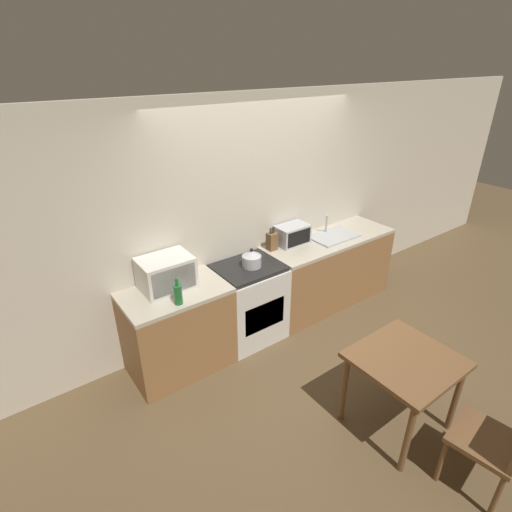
{
  "coord_description": "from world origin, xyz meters",
  "views": [
    {
      "loc": [
        -2.51,
        -2.3,
        2.9
      ],
      "look_at": [
        -0.34,
        0.66,
        1.05
      ],
      "focal_mm": 28.0,
      "sensor_mm": 36.0,
      "label": 1
    }
  ],
  "objects_px": {
    "dining_chair": "(500,440)",
    "stove_range": "(248,302)",
    "kettle": "(252,259)",
    "dining_table": "(405,368)",
    "toaster_oven": "(292,235)",
    "microwave": "(166,273)",
    "bottle": "(178,294)"
  },
  "relations": [
    {
      "from": "bottle",
      "to": "dining_chair",
      "type": "xyz_separation_m",
      "value": [
        1.27,
        -2.32,
        -0.49
      ]
    },
    {
      "from": "microwave",
      "to": "bottle",
      "type": "height_order",
      "value": "microwave"
    },
    {
      "from": "toaster_oven",
      "to": "dining_table",
      "type": "relative_size",
      "value": 0.5
    },
    {
      "from": "toaster_oven",
      "to": "bottle",
      "type": "bearing_deg",
      "value": -167.33
    },
    {
      "from": "bottle",
      "to": "dining_table",
      "type": "distance_m",
      "value": 2.01
    },
    {
      "from": "dining_chair",
      "to": "bottle",
      "type": "bearing_deg",
      "value": 110.26
    },
    {
      "from": "dining_table",
      "to": "bottle",
      "type": "bearing_deg",
      "value": 128.26
    },
    {
      "from": "microwave",
      "to": "dining_chair",
      "type": "bearing_deg",
      "value": -65.06
    },
    {
      "from": "dining_table",
      "to": "toaster_oven",
      "type": "bearing_deg",
      "value": 77.09
    },
    {
      "from": "bottle",
      "to": "dining_table",
      "type": "xyz_separation_m",
      "value": [
        1.23,
        -1.55,
        -0.38
      ]
    },
    {
      "from": "dining_table",
      "to": "dining_chair",
      "type": "height_order",
      "value": "dining_chair"
    },
    {
      "from": "stove_range",
      "to": "microwave",
      "type": "relative_size",
      "value": 1.83
    },
    {
      "from": "stove_range",
      "to": "microwave",
      "type": "height_order",
      "value": "microwave"
    },
    {
      "from": "kettle",
      "to": "bottle",
      "type": "height_order",
      "value": "bottle"
    },
    {
      "from": "kettle",
      "to": "microwave",
      "type": "xyz_separation_m",
      "value": [
        -0.9,
        0.13,
        0.07
      ]
    },
    {
      "from": "kettle",
      "to": "bottle",
      "type": "relative_size",
      "value": 0.82
    },
    {
      "from": "stove_range",
      "to": "kettle",
      "type": "xyz_separation_m",
      "value": [
        0.03,
        -0.02,
        0.54
      ]
    },
    {
      "from": "kettle",
      "to": "microwave",
      "type": "relative_size",
      "value": 0.43
    },
    {
      "from": "bottle",
      "to": "dining_chair",
      "type": "distance_m",
      "value": 2.69
    },
    {
      "from": "bottle",
      "to": "toaster_oven",
      "type": "bearing_deg",
      "value": 12.67
    },
    {
      "from": "toaster_oven",
      "to": "dining_chair",
      "type": "height_order",
      "value": "toaster_oven"
    },
    {
      "from": "kettle",
      "to": "dining_table",
      "type": "height_order",
      "value": "kettle"
    },
    {
      "from": "dining_chair",
      "to": "stove_range",
      "type": "bearing_deg",
      "value": 89.57
    },
    {
      "from": "microwave",
      "to": "bottle",
      "type": "distance_m",
      "value": 0.33
    },
    {
      "from": "stove_range",
      "to": "kettle",
      "type": "distance_m",
      "value": 0.54
    },
    {
      "from": "microwave",
      "to": "toaster_oven",
      "type": "bearing_deg",
      "value": 1.98
    },
    {
      "from": "stove_range",
      "to": "microwave",
      "type": "distance_m",
      "value": 1.07
    },
    {
      "from": "kettle",
      "to": "dining_table",
      "type": "xyz_separation_m",
      "value": [
        0.28,
        -1.74,
        -0.37
      ]
    },
    {
      "from": "stove_range",
      "to": "dining_chair",
      "type": "relative_size",
      "value": 1.0
    },
    {
      "from": "stove_range",
      "to": "toaster_oven",
      "type": "xyz_separation_m",
      "value": [
        0.75,
        0.16,
        0.57
      ]
    },
    {
      "from": "microwave",
      "to": "toaster_oven",
      "type": "height_order",
      "value": "microwave"
    },
    {
      "from": "microwave",
      "to": "dining_chair",
      "type": "height_order",
      "value": "microwave"
    }
  ]
}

